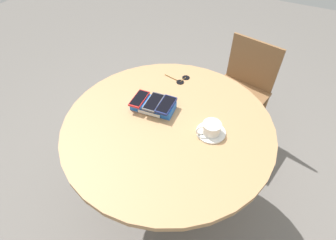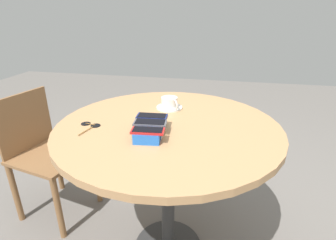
{
  "view_description": "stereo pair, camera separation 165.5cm",
  "coord_description": "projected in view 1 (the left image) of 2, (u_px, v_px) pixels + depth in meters",
  "views": [
    {
      "loc": [
        0.41,
        -0.78,
        1.7
      ],
      "look_at": [
        0.0,
        0.0,
        0.8
      ],
      "focal_mm": 28.0,
      "sensor_mm": 36.0,
      "label": 1
    },
    {
      "loc": [
        -1.09,
        -0.22,
        1.27
      ],
      "look_at": [
        0.0,
        0.0,
        0.8
      ],
      "focal_mm": 28.0,
      "sensor_mm": 36.0,
      "label": 2
    }
  ],
  "objects": [
    {
      "name": "chair_near_window",
      "position": [
        239.0,
        93.0,
        1.98
      ],
      "size": [
        0.47,
        0.47,
        0.8
      ],
      "color": "brown",
      "rests_on": "ground_plane"
    },
    {
      "name": "phone_gray",
      "position": [
        154.0,
        102.0,
        1.31
      ],
      "size": [
        0.08,
        0.14,
        0.01
      ],
      "color": "#515156",
      "rests_on": "phone_box"
    },
    {
      "name": "sunglasses",
      "position": [
        182.0,
        80.0,
        1.52
      ],
      "size": [
        0.15,
        0.1,
        0.01
      ],
      "color": "black",
      "rests_on": "round_table"
    },
    {
      "name": "coffee_cup",
      "position": [
        211.0,
        128.0,
        1.2
      ],
      "size": [
        0.1,
        0.1,
        0.06
      ],
      "color": "silver",
      "rests_on": "saucer"
    },
    {
      "name": "phone_red",
      "position": [
        139.0,
        99.0,
        1.33
      ],
      "size": [
        0.07,
        0.14,
        0.01
      ],
      "color": "red",
      "rests_on": "phone_box"
    },
    {
      "name": "ground_plane",
      "position": [
        168.0,
        200.0,
        1.83
      ],
      "size": [
        8.0,
        8.0,
        0.0
      ],
      "primitive_type": "plane",
      "color": "slate"
    },
    {
      "name": "round_table",
      "position": [
        168.0,
        137.0,
        1.35
      ],
      "size": [
        1.03,
        1.03,
        0.78
      ],
      "color": "#2D2D2D",
      "rests_on": "ground_plane"
    },
    {
      "name": "phone_navy",
      "position": [
        166.0,
        105.0,
        1.3
      ],
      "size": [
        0.08,
        0.14,
        0.01
      ],
      "color": "navy",
      "rests_on": "phone_box"
    },
    {
      "name": "phone_box",
      "position": [
        153.0,
        106.0,
        1.33
      ],
      "size": [
        0.23,
        0.13,
        0.04
      ],
      "color": "blue",
      "rests_on": "round_table"
    },
    {
      "name": "saucer",
      "position": [
        211.0,
        132.0,
        1.23
      ],
      "size": [
        0.14,
        0.14,
        0.01
      ],
      "primitive_type": "cylinder",
      "color": "silver",
      "rests_on": "round_table"
    }
  ]
}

